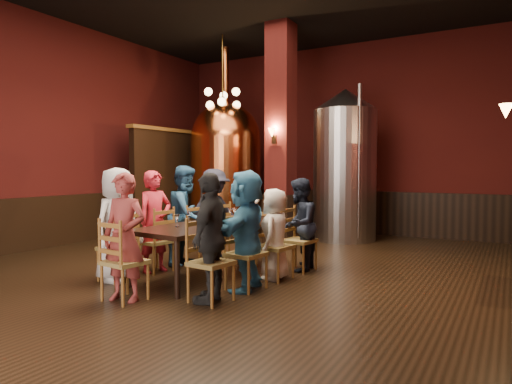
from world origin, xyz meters
The scene contains 37 objects.
room centered at (0.00, 0.00, 2.25)m, with size 10.00×10.02×4.50m.
wainscot_back centered at (0.00, 4.96, 0.50)m, with size 7.90×0.08×1.00m, color black.
wainscot_left centered at (-3.96, 0.00, 0.50)m, with size 0.08×9.90×1.00m, color black.
column centered at (-0.30, 2.80, 2.25)m, with size 0.58×0.58×4.50m, color #41100D.
partition centered at (-3.20, 3.20, 1.20)m, with size 0.22×3.50×2.40m, color black.
pendant_cluster centered at (-1.80, 2.90, 3.10)m, with size 0.90×0.90×1.70m, color #A57226, non-canonical shape.
sconce_column centered at (-0.30, 2.50, 2.20)m, with size 0.20×0.20×0.36m, color black, non-canonical shape.
dining_table centered at (0.16, -0.31, 0.69)m, with size 1.26×2.50×0.75m.
chair_0 centered at (-0.80, -1.21, 0.46)m, with size 0.46×0.46×0.92m, color #966426, non-canonical shape.
person_0 centered at (-0.80, -1.21, 0.78)m, with size 0.76×0.49×1.55m, color silver.
chair_1 centered at (-0.72, -0.54, 0.46)m, with size 0.46×0.46×0.92m, color #966426, non-canonical shape.
person_1 centered at (-0.72, -0.54, 0.75)m, with size 0.55×0.36×1.51m, color #B71F2E.
chair_2 centered at (-0.65, 0.11, 0.46)m, with size 0.46×0.46×0.92m, color #966426, non-canonical shape.
person_2 centered at (-0.65, 0.11, 0.79)m, with size 0.77×0.38×1.59m, color navy.
chair_3 centered at (-0.58, 0.78, 0.46)m, with size 0.46×0.46×0.92m, color #966426, non-canonical shape.
person_3 centered at (-0.58, 0.78, 0.77)m, with size 0.99×0.57×1.53m, color black.
chair_4 centered at (0.89, -1.40, 0.46)m, with size 0.46×0.46×0.92m, color #966426, non-canonical shape.
person_4 centered at (0.89, -1.40, 0.75)m, with size 0.88×0.37×1.50m, color black.
chair_5 centered at (0.97, -0.73, 0.46)m, with size 0.46×0.46×0.92m, color #966426, non-canonical shape.
person_5 centered at (0.97, -0.73, 0.76)m, with size 1.41×0.45×1.53m, color teal.
chair_6 centered at (1.04, -0.07, 0.46)m, with size 0.46×0.46×0.92m, color #966426, non-canonical shape.
person_6 centered at (1.04, -0.07, 0.63)m, with size 0.62×0.40×1.26m, color silver.
chair_7 centered at (1.11, 0.59, 0.46)m, with size 0.46×0.46×0.92m, color #966426, non-canonical shape.
person_7 centered at (1.11, 0.59, 0.70)m, with size 0.68×0.33×1.40m, color black.
chair_8 centered at (-0.01, -1.85, 0.46)m, with size 0.46×0.46×0.92m, color #966426, non-canonical shape.
person_8 centered at (-0.01, -1.85, 0.75)m, with size 0.55×0.36×1.50m, color maroon.
copper_kettle centered at (-1.99, 3.31, 1.58)m, with size 1.84×1.84×4.34m.
steel_vessel centered at (0.74, 3.79, 1.62)m, with size 1.54×1.54×3.23m.
rose_vase centered at (0.30, 0.59, 1.00)m, with size 0.22×0.22×0.38m.
wine_glass_0 centered at (-0.04, -0.33, 0.83)m, with size 0.07×0.07×0.17m, color white, non-canonical shape.
wine_glass_1 centered at (0.06, 0.32, 0.83)m, with size 0.07×0.07×0.17m, color white, non-canonical shape.
wine_glass_2 centered at (0.31, 0.36, 0.83)m, with size 0.07×0.07×0.17m, color white, non-canonical shape.
wine_glass_3 centered at (-0.05, -0.86, 0.83)m, with size 0.07×0.07×0.17m, color white, non-canonical shape.
wine_glass_4 centered at (-0.07, -0.83, 0.83)m, with size 0.07×0.07×0.17m, color white, non-canonical shape.
wine_glass_5 centered at (-0.18, -0.43, 0.83)m, with size 0.07×0.07×0.17m, color white, non-canonical shape.
wine_glass_6 centered at (0.06, 0.43, 0.83)m, with size 0.07×0.07×0.17m, color white, non-canonical shape.
wine_glass_7 centered at (0.42, -0.96, 0.83)m, with size 0.07×0.07×0.17m, color white, non-canonical shape.
Camera 1 is at (3.91, -5.67, 1.55)m, focal length 32.00 mm.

